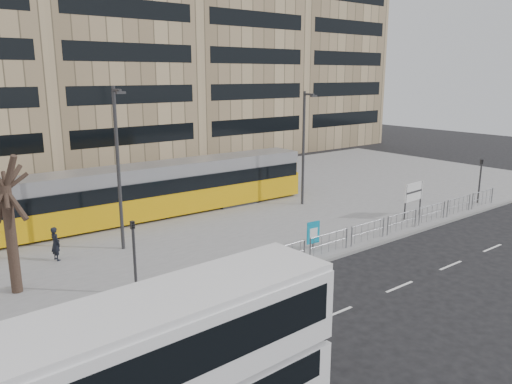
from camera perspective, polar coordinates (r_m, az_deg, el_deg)
ground at (r=23.74m, az=5.27°, el=-8.86°), size 120.00×120.00×0.00m
plaza at (r=32.98m, az=-9.18°, el=-2.46°), size 64.00×24.00×0.15m
kerb at (r=23.75m, az=5.19°, el=-8.65°), size 64.00×0.25×0.17m
building_row at (r=53.04m, az=-20.51°, el=16.79°), size 70.40×18.40×31.20m
pedestrian_barrier at (r=25.06m, az=7.87°, el=-5.33°), size 32.07×0.07×1.10m
road_markings at (r=22.00m, az=14.52°, el=-11.09°), size 62.00×0.12×0.01m
double_decker_bus at (r=12.33m, az=-12.74°, el=-20.20°), size 10.20×2.87×4.05m
tram at (r=30.86m, az=-17.03°, el=-0.62°), size 28.32×3.52×3.33m
station_sign at (r=32.72m, az=17.56°, el=-0.14°), size 1.92×0.19×2.21m
ad_panel at (r=25.82m, az=6.56°, el=-4.67°), size 0.78×0.15×1.46m
pedestrian at (r=26.00m, az=-21.93°, el=-5.50°), size 0.51×0.68×1.67m
traffic_light_west at (r=20.78m, az=-13.78°, el=-6.21°), size 0.18×0.21×3.10m
traffic_light_east at (r=37.89m, az=24.27°, el=1.76°), size 0.22×0.24×3.10m
lamp_post_west at (r=25.70m, az=-15.45°, el=3.22°), size 0.45×1.04×8.25m
lamp_post_east at (r=33.96m, az=5.52°, el=5.52°), size 0.45×1.04×7.71m
bare_tree at (r=21.78m, az=-27.12°, el=4.13°), size 4.57×4.57×7.95m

